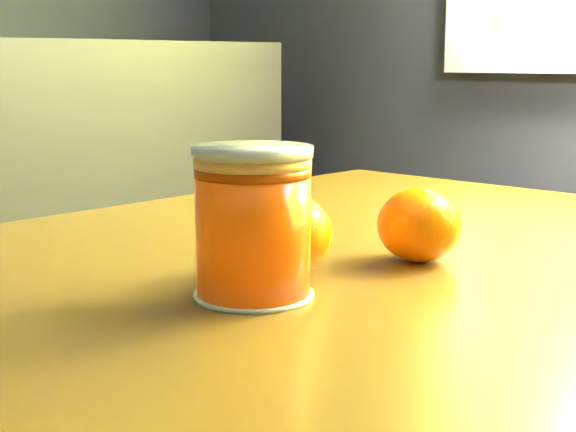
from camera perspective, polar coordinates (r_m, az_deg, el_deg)
table at (r=0.71m, az=2.14°, el=-9.70°), size 1.04×0.82×0.70m
juice_glass at (r=0.55m, az=-2.49°, el=-0.54°), size 0.08×0.08×0.10m
orange_front at (r=0.61m, az=-0.17°, el=-1.29°), size 0.08×0.08×0.06m
orange_back at (r=0.66m, az=9.30°, el=-0.64°), size 0.08×0.08×0.06m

